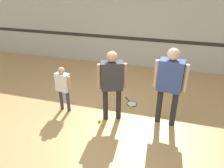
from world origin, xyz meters
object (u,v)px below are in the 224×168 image
at_px(tennis_ball_by_spare_racket, 131,107).
at_px(racket_spare_on_floor, 132,103).
at_px(tennis_ball_near_instructor, 102,124).
at_px(tennis_ball_stray_left, 99,121).
at_px(person_instructor, 112,79).
at_px(person_student_left, 63,84).
at_px(person_student_right, 170,80).

bearing_deg(tennis_ball_by_spare_racket, racket_spare_on_floor, 94.77).
height_order(tennis_ball_near_instructor, tennis_ball_stray_left, same).
relative_size(person_instructor, racket_spare_on_floor, 3.48).
bearing_deg(racket_spare_on_floor, tennis_ball_near_instructor, 116.57).
relative_size(person_student_left, tennis_ball_near_instructor, 17.93).
bearing_deg(person_instructor, person_student_left, 158.87).
bearing_deg(person_student_right, racket_spare_on_floor, -25.82).
relative_size(racket_spare_on_floor, tennis_ball_by_spare_racket, 7.38).
distance_m(person_student_left, tennis_ball_near_instructor, 1.34).
bearing_deg(person_student_left, person_instructor, 9.98).
bearing_deg(racket_spare_on_floor, person_instructor, 117.05).
xyz_separation_m(tennis_ball_near_instructor, tennis_ball_stray_left, (-0.09, 0.10, 0.00)).
bearing_deg(tennis_ball_near_instructor, person_student_right, 19.55).
distance_m(person_student_right, tennis_ball_stray_left, 1.88).
distance_m(person_student_left, racket_spare_on_floor, 1.88).
relative_size(person_student_right, tennis_ball_stray_left, 27.50).
xyz_separation_m(person_student_right, tennis_ball_stray_left, (-1.48, -0.39, -1.09)).
height_order(person_instructor, racket_spare_on_floor, person_instructor).
distance_m(person_instructor, tennis_ball_stray_left, 1.07).
bearing_deg(tennis_ball_by_spare_racket, tennis_ball_near_instructor, -119.38).
bearing_deg(tennis_ball_stray_left, tennis_ball_by_spare_racket, 52.97).
bearing_deg(racket_spare_on_floor, tennis_ball_stray_left, 110.19).
xyz_separation_m(person_instructor, tennis_ball_by_spare_racket, (0.35, 0.57, -1.01)).
bearing_deg(tennis_ball_by_spare_racket, person_student_right, -24.32).
xyz_separation_m(person_instructor, racket_spare_on_floor, (0.33, 0.76, -1.04)).
bearing_deg(tennis_ball_stray_left, person_instructor, 42.11).
distance_m(person_student_left, tennis_ball_by_spare_racket, 1.82).
bearing_deg(person_student_right, person_student_left, 10.87).
distance_m(person_student_left, tennis_ball_stray_left, 1.24).
relative_size(person_instructor, tennis_ball_near_instructor, 25.66).
relative_size(tennis_ball_near_instructor, tennis_ball_by_spare_racket, 1.00).
bearing_deg(racket_spare_on_floor, person_student_left, 75.58).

